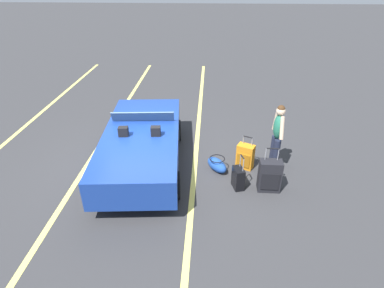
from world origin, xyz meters
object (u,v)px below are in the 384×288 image
object	(u,v)px
convertible_car	(143,140)
suitcase_medium_bright	(245,157)
traveler_person	(277,134)
suitcase_large_black	(270,176)
duffel_bag	(217,165)
suitcase_small_carryon	(238,178)

from	to	relation	value
convertible_car	suitcase_medium_bright	bearing A→B (deg)	-98.71
suitcase_medium_bright	traveler_person	bearing A→B (deg)	118.21
convertible_car	suitcase_medium_bright	xyz separation A→B (m)	(-0.18, -2.52, -0.28)
suitcase_large_black	duffel_bag	distance (m)	1.35
suitcase_large_black	duffel_bag	world-z (taller)	suitcase_large_black
convertible_car	suitcase_small_carryon	size ratio (longest dim) A/B	5.25
suitcase_medium_bright	convertible_car	bearing A→B (deg)	-69.01
convertible_car	duffel_bag	xyz separation A→B (m)	(-0.34, -1.84, -0.43)
suitcase_small_carryon	traveler_person	size ratio (longest dim) A/B	0.49
suitcase_medium_bright	traveler_person	world-z (taller)	traveler_person
convertible_car	suitcase_small_carryon	distance (m)	2.53
suitcase_large_black	duffel_bag	size ratio (longest dim) A/B	1.48
duffel_bag	traveler_person	size ratio (longest dim) A/B	0.42
convertible_car	suitcase_large_black	world-z (taller)	convertible_car
suitcase_large_black	suitcase_small_carryon	world-z (taller)	suitcase_large_black
suitcase_large_black	suitcase_medium_bright	size ratio (longest dim) A/B	1.23
convertible_car	duffel_bag	bearing A→B (deg)	-105.21
suitcase_large_black	suitcase_small_carryon	bearing A→B (deg)	-93.00
traveler_person	convertible_car	bearing A→B (deg)	-11.57
convertible_car	duffel_bag	size ratio (longest dim) A/B	6.15
convertible_car	suitcase_medium_bright	world-z (taller)	convertible_car
suitcase_large_black	traveler_person	size ratio (longest dim) A/B	0.62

